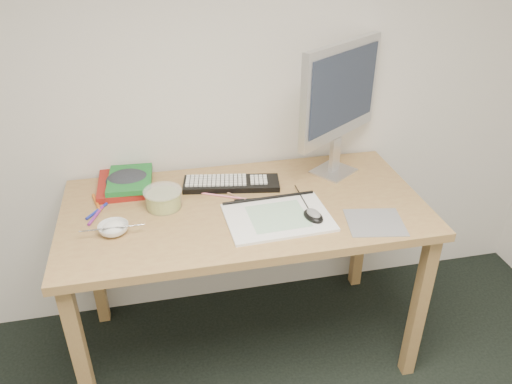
% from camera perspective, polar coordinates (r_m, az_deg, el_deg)
% --- Properties ---
extents(room_shell, '(3.60, 3.60, 3.60)m').
position_cam_1_polar(room_shell, '(0.29, 3.68, -15.12)').
color(room_shell, silver).
rests_on(room_shell, ground).
extents(desk, '(1.40, 0.70, 0.75)m').
position_cam_1_polar(desk, '(1.99, -1.29, -3.50)').
color(desk, '#A9894D').
rests_on(desk, ground).
extents(mousepad, '(0.23, 0.22, 0.00)m').
position_cam_1_polar(mousepad, '(1.89, 13.44, -3.39)').
color(mousepad, gray).
rests_on(mousepad, desk).
extents(sketchpad, '(0.39, 0.29, 0.01)m').
position_cam_1_polar(sketchpad, '(1.86, 2.53, -2.92)').
color(sketchpad, white).
rests_on(sketchpad, desk).
extents(keyboard, '(0.41, 0.19, 0.02)m').
position_cam_1_polar(keyboard, '(2.07, -2.84, 0.96)').
color(keyboard, black).
rests_on(keyboard, desk).
extents(monitor, '(0.41, 0.30, 0.56)m').
position_cam_1_polar(monitor, '(2.07, 9.60, 10.93)').
color(monitor, silver).
rests_on(monitor, desk).
extents(mouse, '(0.08, 0.11, 0.03)m').
position_cam_1_polar(mouse, '(1.85, 6.58, -2.48)').
color(mouse, black).
rests_on(mouse, sketchpad).
extents(rice_bowl, '(0.12, 0.12, 0.03)m').
position_cam_1_polar(rice_bowl, '(1.84, -15.97, -4.08)').
color(rice_bowl, white).
rests_on(rice_bowl, desk).
extents(chopsticks, '(0.21, 0.02, 0.02)m').
position_cam_1_polar(chopsticks, '(1.81, -16.14, -3.98)').
color(chopsticks, '#ADACAF').
rests_on(chopsticks, rice_bowl).
extents(fruit_tub, '(0.16, 0.16, 0.07)m').
position_cam_1_polar(fruit_tub, '(1.94, -10.56, -0.76)').
color(fruit_tub, '#C6CC48').
rests_on(fruit_tub, desk).
extents(book_red, '(0.20, 0.27, 0.03)m').
position_cam_1_polar(book_red, '(2.13, -14.94, 0.95)').
color(book_red, maroon).
rests_on(book_red, desk).
extents(book_green, '(0.19, 0.25, 0.02)m').
position_cam_1_polar(book_green, '(2.11, -14.21, 1.40)').
color(book_green, '#1A6A28').
rests_on(book_green, book_red).
extents(cloth_lump, '(0.15, 0.13, 0.06)m').
position_cam_1_polar(cloth_lump, '(2.12, -14.44, 1.34)').
color(cloth_lump, '#282930').
rests_on(cloth_lump, desk).
extents(pencil_pink, '(0.18, 0.09, 0.01)m').
position_cam_1_polar(pencil_pink, '(2.00, -3.73, -0.47)').
color(pencil_pink, pink).
rests_on(pencil_pink, desk).
extents(pencil_tan, '(0.12, 0.15, 0.01)m').
position_cam_1_polar(pencil_tan, '(1.98, -1.91, -0.64)').
color(pencil_tan, '#AD7D5B').
rests_on(pencil_tan, desk).
extents(pencil_black, '(0.19, 0.02, 0.01)m').
position_cam_1_polar(pencil_black, '(1.97, 0.29, -0.77)').
color(pencil_black, black).
rests_on(pencil_black, desk).
extents(marker_blue, '(0.08, 0.10, 0.01)m').
position_cam_1_polar(marker_blue, '(1.99, -17.74, -2.09)').
color(marker_blue, '#1C2997').
rests_on(marker_blue, desk).
extents(marker_orange, '(0.04, 0.13, 0.01)m').
position_cam_1_polar(marker_orange, '(2.04, -17.76, -1.16)').
color(marker_orange, '#D16118').
rests_on(marker_orange, desk).
extents(marker_purple, '(0.05, 0.12, 0.01)m').
position_cam_1_polar(marker_purple, '(1.96, -17.85, -2.56)').
color(marker_purple, '#7B2485').
rests_on(marker_purple, desk).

